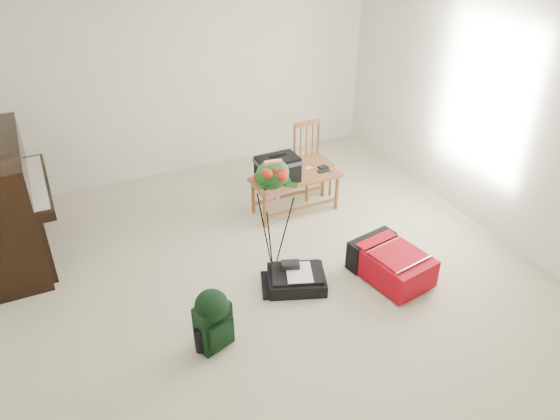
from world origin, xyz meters
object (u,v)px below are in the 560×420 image
dining_chair (311,160)px  green_backpack (213,317)px  red_suitcase (388,261)px  flower_stand (273,221)px  black_duffel (296,278)px  piano (6,205)px  bench (283,171)px

dining_chair → green_backpack: 2.76m
red_suitcase → green_backpack: green_backpack is taller
green_backpack → flower_stand: size_ratio=0.44×
red_suitcase → black_duffel: red_suitcase is taller
black_duffel → flower_stand: bearing=137.7°
dining_chair → green_backpack: dining_chair is taller
flower_stand → red_suitcase: bearing=-16.5°
black_duffel → green_backpack: bearing=-136.5°
piano → black_duffel: size_ratio=2.30×
piano → flower_stand: (2.23, -1.40, 0.03)m
green_backpack → flower_stand: (0.83, 0.66, 0.31)m
black_duffel → flower_stand: 0.61m
black_duffel → green_backpack: (-0.96, -0.41, 0.23)m
red_suitcase → green_backpack: (-1.84, -0.18, 0.14)m
dining_chair → green_backpack: size_ratio=1.55×
dining_chair → red_suitcase: (-0.10, -1.79, -0.26)m
piano → flower_stand: size_ratio=1.17×
piano → flower_stand: flower_stand is taller
dining_chair → flower_stand: bearing=-131.4°
piano → red_suitcase: bearing=-30.2°
piano → dining_chair: (3.33, -0.09, -0.17)m
bench → dining_chair: 0.65m
bench → green_backpack: bearing=-131.4°
green_backpack → flower_stand: flower_stand is taller
red_suitcase → black_duffel: size_ratio=1.26×
dining_chair → flower_stand: size_ratio=0.68×
bench → flower_stand: 1.12m
piano → bench: piano is taller
flower_stand → black_duffel: bearing=-53.8°
red_suitcase → black_duffel: bearing=154.9°
black_duffel → dining_chair: bearing=78.4°
bench → black_duffel: bearing=-110.6°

